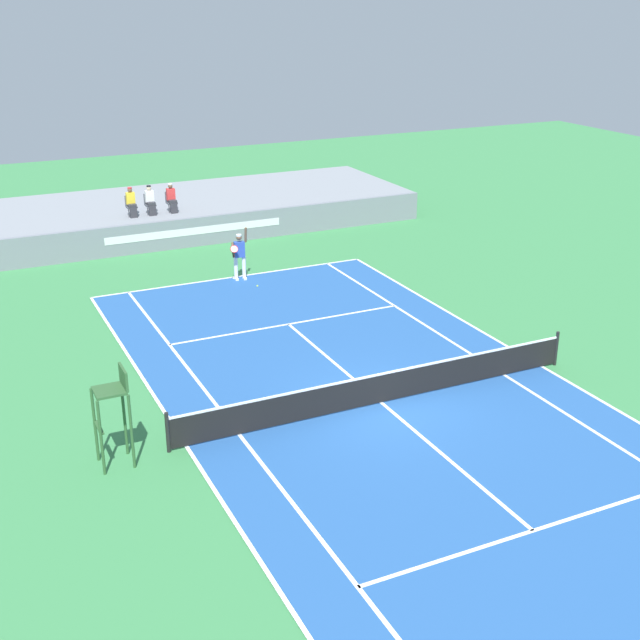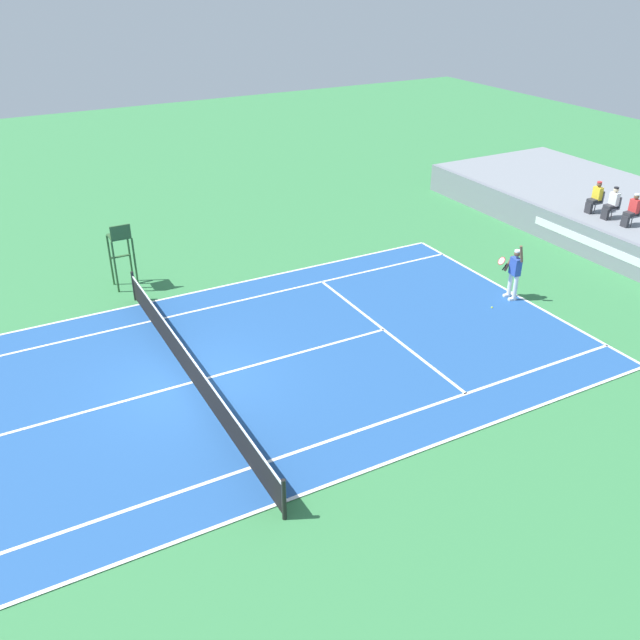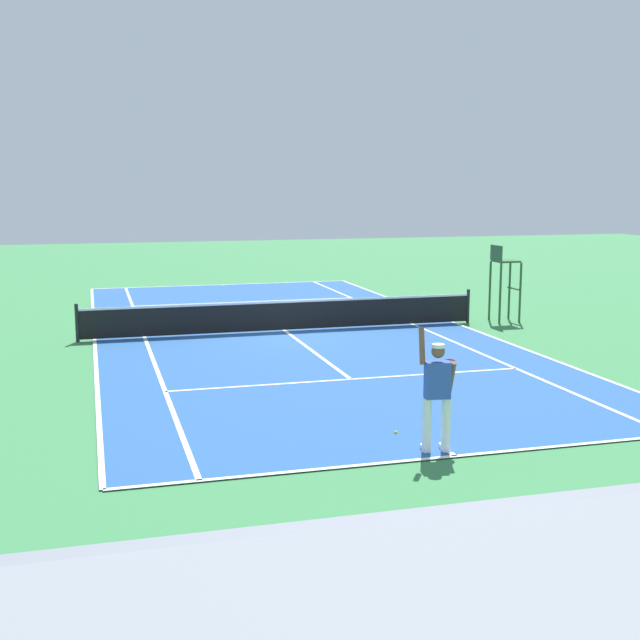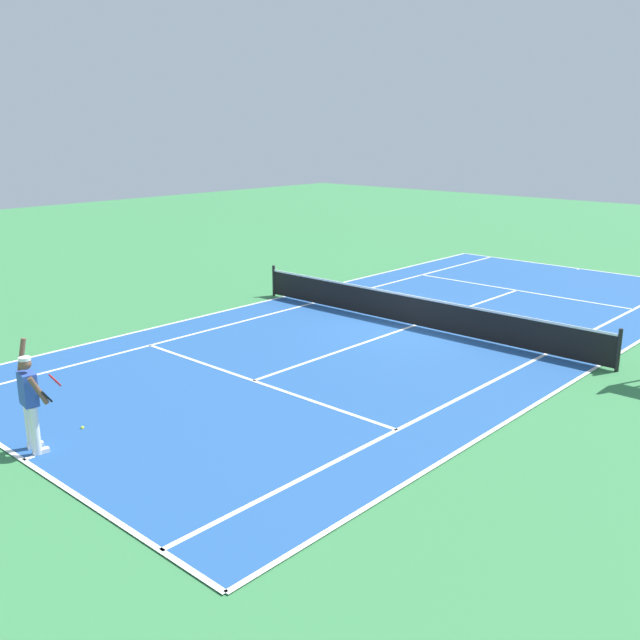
# 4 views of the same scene
# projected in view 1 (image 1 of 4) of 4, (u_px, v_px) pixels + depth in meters

# --- Properties ---
(ground_plane) EXTENTS (80.00, 80.00, 0.00)m
(ground_plane) POSITION_uv_depth(u_px,v_px,m) (382.00, 404.00, 22.75)
(ground_plane) COLOR #387F47
(court) EXTENTS (11.08, 23.88, 0.03)m
(court) POSITION_uv_depth(u_px,v_px,m) (382.00, 403.00, 22.74)
(court) COLOR #235193
(court) RESTS_ON ground
(net) EXTENTS (11.98, 0.10, 1.07)m
(net) POSITION_uv_depth(u_px,v_px,m) (382.00, 386.00, 22.55)
(net) COLOR black
(net) RESTS_ON ground
(barrier_wall) EXTENTS (22.57, 0.25, 1.29)m
(barrier_wall) POSITION_uv_depth(u_px,v_px,m) (195.00, 232.00, 36.57)
(barrier_wall) COLOR gray
(barrier_wall) RESTS_ON ground
(bleacher_platform) EXTENTS (22.57, 7.26, 1.29)m
(bleacher_platform) POSITION_uv_depth(u_px,v_px,m) (171.00, 213.00, 39.72)
(bleacher_platform) COLOR gray
(bleacher_platform) RESTS_ON ground
(spectator_seated_0) EXTENTS (0.44, 0.60, 1.27)m
(spectator_seated_0) POSITION_uv_depth(u_px,v_px,m) (131.00, 203.00, 36.30)
(spectator_seated_0) COLOR #474C56
(spectator_seated_0) RESTS_ON bleacher_platform
(spectator_seated_1) EXTENTS (0.44, 0.60, 1.27)m
(spectator_seated_1) POSITION_uv_depth(u_px,v_px,m) (150.00, 201.00, 36.63)
(spectator_seated_1) COLOR #474C56
(spectator_seated_1) RESTS_ON bleacher_platform
(spectator_seated_2) EXTENTS (0.44, 0.60, 1.27)m
(spectator_seated_2) POSITION_uv_depth(u_px,v_px,m) (172.00, 198.00, 37.02)
(spectator_seated_2) COLOR #474C56
(spectator_seated_2) RESTS_ON bleacher_platform
(tennis_player) EXTENTS (0.81, 0.62, 2.08)m
(tennis_player) POSITION_uv_depth(u_px,v_px,m) (239.00, 255.00, 32.17)
(tennis_player) COLOR white
(tennis_player) RESTS_ON ground
(tennis_ball) EXTENTS (0.07, 0.07, 0.07)m
(tennis_ball) POSITION_uv_depth(u_px,v_px,m) (257.00, 286.00, 31.72)
(tennis_ball) COLOR #D1E533
(tennis_ball) RESTS_ON ground
(umpire_chair) EXTENTS (0.77, 0.77, 2.44)m
(umpire_chair) POSITION_uv_depth(u_px,v_px,m) (114.00, 405.00, 19.32)
(umpire_chair) COLOR #2D562D
(umpire_chair) RESTS_ON ground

